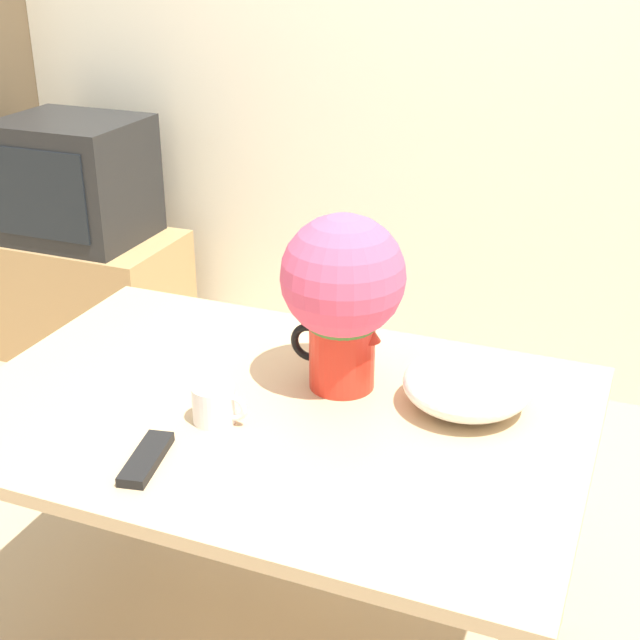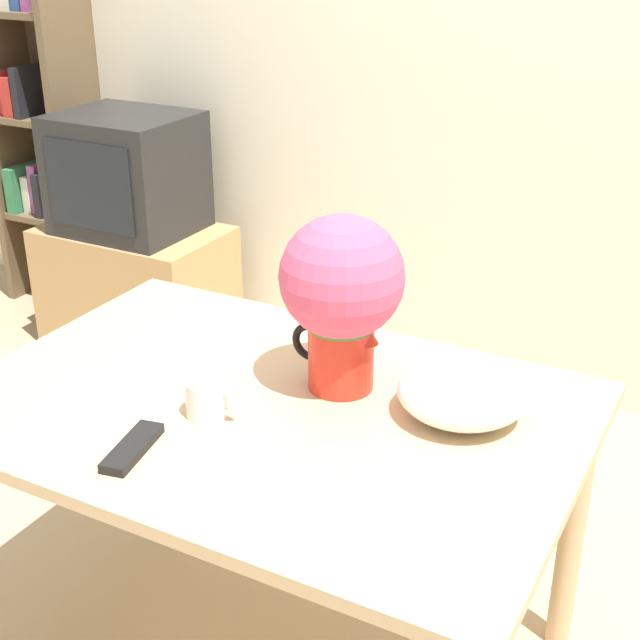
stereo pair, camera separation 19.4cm
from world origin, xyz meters
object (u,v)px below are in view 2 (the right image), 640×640
coffee_mug (208,398)px  white_bowl (462,392)px  tv_set (127,173)px  flower_vase (342,292)px

coffee_mug → white_bowl: size_ratio=0.44×
white_bowl → tv_set: 2.13m
flower_vase → coffee_mug: 0.36m
flower_vase → white_bowl: size_ratio=1.46×
white_bowl → tv_set: size_ratio=0.52×
coffee_mug → tv_set: 1.92m
white_bowl → tv_set: bearing=148.1°
flower_vase → white_bowl: bearing=1.7°
coffee_mug → tv_set: size_ratio=0.23×
flower_vase → white_bowl: (0.28, 0.01, -0.17)m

